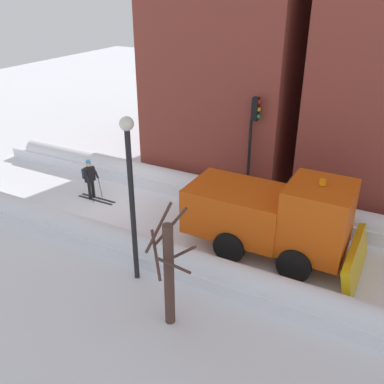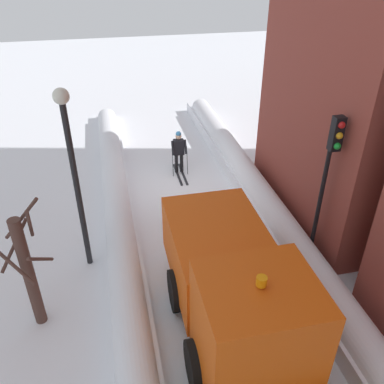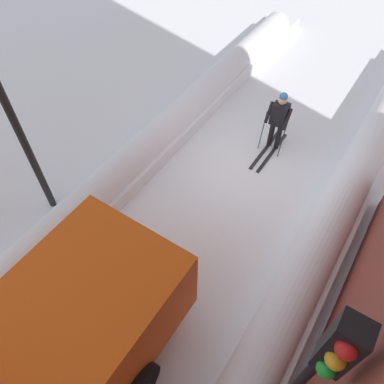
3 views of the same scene
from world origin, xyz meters
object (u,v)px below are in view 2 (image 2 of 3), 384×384
Objects in this scene: traffic_light_pole at (329,165)px; bare_tree_near at (28,270)px; street_lamp at (73,163)px; plow_truck at (233,289)px; skier at (179,150)px.

traffic_light_pole reaches higher than bare_tree_near.
bare_tree_near is (1.19, 1.95, -1.65)m from street_lamp.
street_lamp is (6.52, -1.25, 0.17)m from traffic_light_pole.
bare_tree_near is at bearing 5.16° from traffic_light_pole.
plow_truck is at bearing 134.87° from street_lamp.
bare_tree_near reaches higher than skier.
traffic_light_pole is 0.86× the size of street_lamp.
bare_tree_near is (7.72, 0.70, -1.48)m from traffic_light_pole.
plow_truck is 4.18m from traffic_light_pole.
skier is 7.13m from traffic_light_pole.
plow_truck is at bearing 87.74° from skier.
bare_tree_near is (4.53, -1.40, 0.21)m from plow_truck.
street_lamp reaches higher than traffic_light_pole.
traffic_light_pole is at bearing 169.16° from street_lamp.
plow_truck is 1.13× the size of street_lamp.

